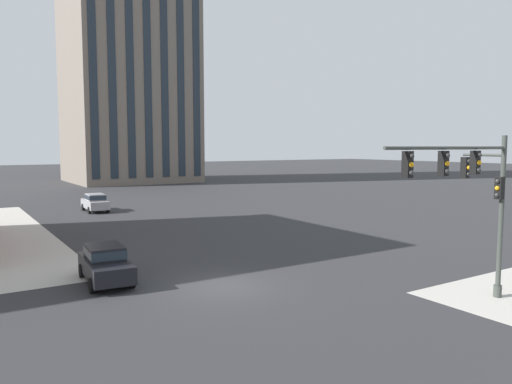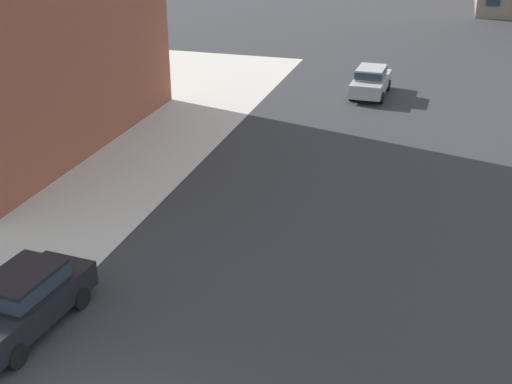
% 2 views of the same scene
% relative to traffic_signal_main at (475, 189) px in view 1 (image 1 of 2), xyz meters
% --- Properties ---
extents(ground_plane, '(320.00, 320.00, 0.00)m').
position_rel_traffic_signal_main_xyz_m(ground_plane, '(-7.12, 7.22, -4.49)').
color(ground_plane, '#2D2D30').
extents(traffic_signal_main, '(6.97, 2.09, 6.58)m').
position_rel_traffic_signal_main_xyz_m(traffic_signal_main, '(0.00, 0.00, 0.00)').
color(traffic_signal_main, '#383D38').
rests_on(traffic_signal_main, ground).
extents(car_main_northbound_near, '(2.15, 4.52, 1.68)m').
position_rel_traffic_signal_main_xyz_m(car_main_northbound_near, '(-11.35, 10.68, -3.57)').
color(car_main_northbound_near, black).
rests_on(car_main_northbound_near, ground).
extents(car_main_northbound_far, '(2.00, 4.45, 1.68)m').
position_rel_traffic_signal_main_xyz_m(car_main_northbound_far, '(-5.40, 35.59, -3.57)').
color(car_main_northbound_far, '#99999E').
rests_on(car_main_northbound_far, ground).
extents(residential_tower_skyline_right, '(20.05, 19.69, 61.21)m').
position_rel_traffic_signal_main_xyz_m(residential_tower_skyline_right, '(10.38, 73.28, 26.14)').
color(residential_tower_skyline_right, '#70665B').
rests_on(residential_tower_skyline_right, ground).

